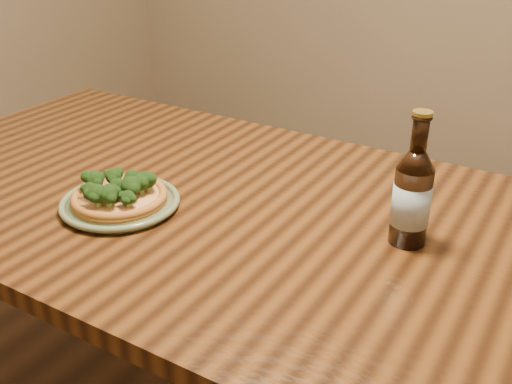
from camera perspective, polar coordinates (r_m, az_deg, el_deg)
The scene contains 4 objects.
table at distance 1.37m, azimuth -5.20°, elevation -3.63°, with size 1.60×0.90×0.75m.
plate at distance 1.29m, azimuth -12.81°, elevation -1.00°, with size 0.25×0.25×0.02m.
pizza at distance 1.27m, azimuth -12.92°, elevation -0.19°, with size 0.20×0.20×0.07m.
beer_bottle at distance 1.13m, azimuth 14.63°, elevation -0.39°, with size 0.07×0.07×0.26m.
Camera 1 is at (0.72, -0.84, 1.34)m, focal length 42.00 mm.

